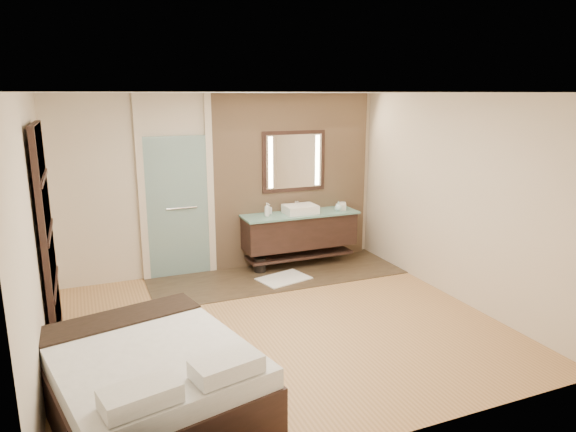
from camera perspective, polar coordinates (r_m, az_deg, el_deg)
name	(u,v)px	position (r m, az deg, el deg)	size (l,w,h in m)	color
floor	(280,325)	(6.25, -0.94, -12.04)	(5.00, 5.00, 0.00)	#9E7042
tile_strip	(278,275)	(7.83, -1.14, -6.60)	(3.80, 1.30, 0.01)	#32251B
stone_wall	(293,180)	(8.22, 0.52, 4.07)	(2.60, 0.08, 2.70)	tan
vanity	(300,230)	(8.12, 1.31, -1.62)	(1.85, 0.55, 0.88)	black
mirror_unit	(294,161)	(8.12, 0.67, 6.10)	(1.06, 0.04, 0.96)	black
frosted_door	(177,201)	(7.73, -12.20, 1.60)	(1.10, 0.12, 2.70)	silver
shoji_partition	(47,236)	(6.05, -25.17, -2.02)	(0.06, 1.20, 2.40)	black
bed	(150,379)	(4.76, -15.08, -17.11)	(1.94, 2.23, 0.74)	black
bath_mat	(284,279)	(7.66, -0.47, -6.98)	(0.72, 0.50, 0.02)	white
waste_bin	(260,265)	(7.95, -3.13, -5.46)	(0.19, 0.19, 0.23)	black
tissue_box	(341,207)	(8.27, 5.90, 0.99)	(0.12, 0.12, 0.10)	white
soap_bottle_a	(267,209)	(7.82, -2.36, 0.73)	(0.08, 0.08, 0.21)	silver
soap_bottle_b	(269,209)	(7.97, -2.15, 0.79)	(0.07, 0.07, 0.16)	#B2B2B2
soap_bottle_c	(338,206)	(8.21, 5.62, 1.08)	(0.12, 0.12, 0.15)	silver
cup	(343,205)	(8.47, 6.09, 1.24)	(0.11, 0.11, 0.09)	silver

